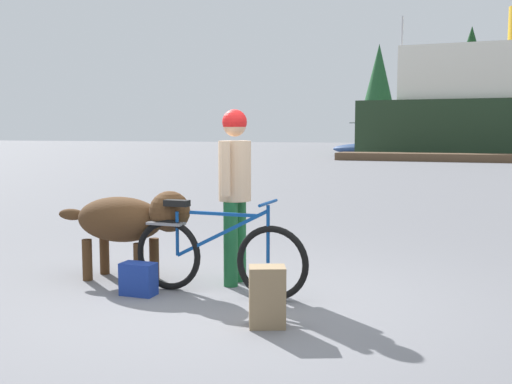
{
  "coord_description": "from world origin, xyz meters",
  "views": [
    {
      "loc": [
        1.99,
        -4.76,
        1.51
      ],
      "look_at": [
        -0.25,
        1.15,
        0.87
      ],
      "focal_mm": 41.77,
      "sensor_mm": 36.0,
      "label": 1
    }
  ],
  "objects_px": {
    "handbag_pannier": "(138,279)",
    "sailboat_moored": "(399,149)",
    "person_cyclist": "(235,180)",
    "dog": "(129,220)",
    "backpack": "(267,297)",
    "bicycle": "(217,255)"
  },
  "relations": [
    {
      "from": "handbag_pannier",
      "to": "sailboat_moored",
      "type": "height_order",
      "value": "sailboat_moored"
    },
    {
      "from": "sailboat_moored",
      "to": "backpack",
      "type": "bearing_deg",
      "value": -84.38
    },
    {
      "from": "person_cyclist",
      "to": "backpack",
      "type": "bearing_deg",
      "value": -56.64
    },
    {
      "from": "handbag_pannier",
      "to": "sailboat_moored",
      "type": "relative_size",
      "value": 0.04
    },
    {
      "from": "dog",
      "to": "handbag_pannier",
      "type": "xyz_separation_m",
      "value": [
        0.37,
        -0.44,
        -0.47
      ]
    },
    {
      "from": "handbag_pannier",
      "to": "sailboat_moored",
      "type": "xyz_separation_m",
      "value": [
        -1.84,
        32.74,
        0.34
      ]
    },
    {
      "from": "bicycle",
      "to": "person_cyclist",
      "type": "height_order",
      "value": "person_cyclist"
    },
    {
      "from": "person_cyclist",
      "to": "backpack",
      "type": "height_order",
      "value": "person_cyclist"
    },
    {
      "from": "backpack",
      "to": "handbag_pannier",
      "type": "distance_m",
      "value": 1.48
    },
    {
      "from": "backpack",
      "to": "sailboat_moored",
      "type": "distance_m",
      "value": 33.32
    },
    {
      "from": "person_cyclist",
      "to": "dog",
      "type": "relative_size",
      "value": 1.13
    },
    {
      "from": "handbag_pannier",
      "to": "sailboat_moored",
      "type": "bearing_deg",
      "value": 93.23
    },
    {
      "from": "person_cyclist",
      "to": "handbag_pannier",
      "type": "relative_size",
      "value": 5.39
    },
    {
      "from": "bicycle",
      "to": "person_cyclist",
      "type": "bearing_deg",
      "value": 90.37
    },
    {
      "from": "bicycle",
      "to": "dog",
      "type": "bearing_deg",
      "value": 170.85
    },
    {
      "from": "person_cyclist",
      "to": "handbag_pannier",
      "type": "xyz_separation_m",
      "value": [
        -0.67,
        -0.71,
        -0.89
      ]
    },
    {
      "from": "bicycle",
      "to": "sailboat_moored",
      "type": "bearing_deg",
      "value": 94.44
    },
    {
      "from": "person_cyclist",
      "to": "sailboat_moored",
      "type": "relative_size",
      "value": 0.2
    },
    {
      "from": "bicycle",
      "to": "backpack",
      "type": "bearing_deg",
      "value": -43.08
    },
    {
      "from": "person_cyclist",
      "to": "dog",
      "type": "bearing_deg",
      "value": -165.47
    },
    {
      "from": "bicycle",
      "to": "handbag_pannier",
      "type": "relative_size",
      "value": 5.42
    },
    {
      "from": "person_cyclist",
      "to": "backpack",
      "type": "relative_size",
      "value": 3.63
    }
  ]
}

